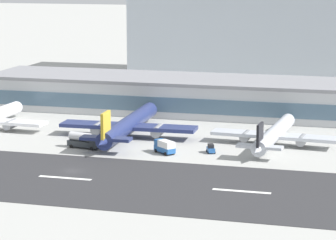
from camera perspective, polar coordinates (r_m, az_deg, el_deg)
ground_plane at (r=174.74m, az=-7.03°, el=-3.74°), size 1400.00×1400.00×0.00m
runway_strip at (r=169.56m, az=-7.77°, el=-4.21°), size 800.00×38.14×0.08m
runway_centreline_dash_4 at (r=169.27m, az=-7.54°, el=-4.22°), size 12.00×1.20×0.01m
runway_centreline_dash_5 at (r=158.90m, az=5.40°, el=-5.20°), size 12.00×1.20×0.01m
terminal_building at (r=239.76m, az=4.04°, el=1.74°), size 149.27×27.38×10.74m
distant_hotel_block at (r=326.42m, az=6.90°, el=7.55°), size 108.38×28.57×48.33m
airliner_gold_tail_gate_1 at (r=205.88m, az=-3.01°, el=-0.43°), size 36.81×49.43×10.31m
airliner_black_tail_gate_2 at (r=198.50m, az=7.70°, el=-1.10°), size 32.33×42.07×8.78m
service_baggage_tug_0 at (r=190.15m, az=3.15°, el=-2.11°), size 2.83×3.57×2.20m
service_box_truck_1 at (r=189.16m, az=-0.25°, el=-1.93°), size 6.12×5.72×3.25m
service_fuel_truck_2 at (r=195.60m, az=-6.16°, el=-1.48°), size 8.84×4.14×3.95m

